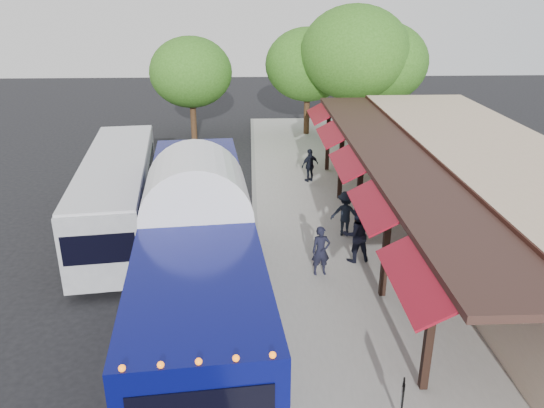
# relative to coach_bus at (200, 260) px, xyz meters

# --- Properties ---
(ground) EXTENTS (90.00, 90.00, 0.00)m
(ground) POSITION_rel_coach_bus_xyz_m (1.45, 1.25, -2.15)
(ground) COLOR black
(ground) RESTS_ON ground
(sidewalk) EXTENTS (10.00, 40.00, 0.15)m
(sidewalk) POSITION_rel_coach_bus_xyz_m (6.45, 5.25, -2.08)
(sidewalk) COLOR #9E9B93
(sidewalk) RESTS_ON ground
(curb) EXTENTS (0.20, 40.00, 0.16)m
(curb) POSITION_rel_coach_bus_xyz_m (1.50, 5.25, -2.08)
(curb) COLOR gray
(curb) RESTS_ON ground
(station_shelter) EXTENTS (8.15, 20.00, 3.60)m
(station_shelter) POSITION_rel_coach_bus_xyz_m (9.83, 5.25, -0.31)
(station_shelter) COLOR tan
(station_shelter) RESTS_ON ground
(coach_bus) EXTENTS (3.83, 12.71, 4.01)m
(coach_bus) POSITION_rel_coach_bus_xyz_m (0.00, 0.00, 0.00)
(coach_bus) COLOR #070B55
(coach_bus) RESTS_ON ground
(city_bus) EXTENTS (3.63, 10.86, 2.86)m
(city_bus) POSITION_rel_coach_bus_xyz_m (-3.71, 6.83, -0.57)
(city_bus) COLOR #92949A
(city_bus) RESTS_ON ground
(ped_a) EXTENTS (0.64, 0.47, 1.64)m
(ped_a) POSITION_rel_coach_bus_xyz_m (3.56, 2.71, -1.18)
(ped_a) COLOR black
(ped_a) RESTS_ON sidewalk
(ped_b) EXTENTS (1.08, 0.92, 1.97)m
(ped_b) POSITION_rel_coach_bus_xyz_m (4.85, 3.58, -1.02)
(ped_b) COLOR black
(ped_b) RESTS_ON sidewalk
(ped_c) EXTENTS (1.01, 0.81, 1.60)m
(ped_c) POSITION_rel_coach_bus_xyz_m (4.18, 11.70, -1.20)
(ped_c) COLOR black
(ped_c) RESTS_ON sidewalk
(ped_d) EXTENTS (1.26, 0.94, 1.73)m
(ped_d) POSITION_rel_coach_bus_xyz_m (4.85, 5.62, -1.14)
(ped_d) COLOR black
(ped_d) RESTS_ON sidewalk
(sign_board) EXTENTS (0.18, 0.46, 1.03)m
(sign_board) POSITION_rel_coach_bus_xyz_m (4.44, -3.75, -1.30)
(sign_board) COLOR black
(sign_board) RESTS_ON sidewalk
(tree_left) EXTENTS (5.24, 5.24, 6.70)m
(tree_left) POSITION_rel_coach_bus_xyz_m (4.96, 20.91, 2.32)
(tree_left) COLOR #382314
(tree_left) RESTS_ON ground
(tree_mid) EXTENTS (6.29, 6.29, 8.06)m
(tree_mid) POSITION_rel_coach_bus_xyz_m (7.42, 18.81, 3.22)
(tree_mid) COLOR #382314
(tree_mid) RESTS_ON ground
(tree_right) EXTENTS (5.55, 5.55, 7.11)m
(tree_right) POSITION_rel_coach_bus_xyz_m (9.13, 19.55, 2.58)
(tree_right) COLOR #382314
(tree_right) RESTS_ON ground
(tree_far) EXTENTS (4.90, 4.90, 6.27)m
(tree_far) POSITION_rel_coach_bus_xyz_m (-2.11, 19.96, 2.02)
(tree_far) COLOR #382314
(tree_far) RESTS_ON ground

